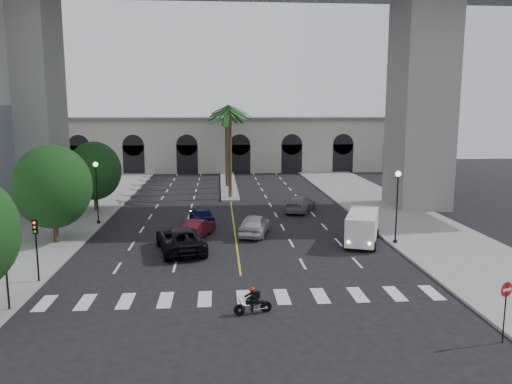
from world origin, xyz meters
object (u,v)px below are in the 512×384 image
at_px(car_b, 197,228).
at_px(do_not_enter_sign, 506,299).
at_px(car_c, 180,239).
at_px(car_d, 300,204).
at_px(lamp_post_left_far, 97,187).
at_px(motorcycle_rider, 254,302).
at_px(car_a, 255,225).
at_px(traffic_signal_near, 5,262).
at_px(traffic_signal_far, 36,240).
at_px(cargo_van, 362,227).
at_px(car_e, 202,215).
at_px(lamp_post_right, 397,201).

distance_m(car_b, do_not_enter_sign, 22.95).
xyz_separation_m(car_c, car_d, (10.38, 12.89, -0.09)).
xyz_separation_m(lamp_post_left_far, motorcycle_rider, (11.79, -19.57, -2.62)).
bearing_deg(car_a, traffic_signal_near, 62.23).
bearing_deg(traffic_signal_near, car_d, 52.09).
bearing_deg(traffic_signal_far, cargo_van, 18.90).
height_order(lamp_post_left_far, car_b, lamp_post_left_far).
bearing_deg(lamp_post_left_far, do_not_enter_sign, -46.80).
relative_size(car_a, car_e, 1.14).
distance_m(car_e, cargo_van, 14.01).
bearing_deg(lamp_post_right, car_b, 167.23).
height_order(car_c, car_d, car_c).
xyz_separation_m(motorcycle_rider, do_not_enter_sign, (10.11, -3.75, 1.31)).
height_order(traffic_signal_far, do_not_enter_sign, traffic_signal_far).
xyz_separation_m(motorcycle_rider, car_e, (-3.10, 19.56, 0.11)).
relative_size(traffic_signal_near, traffic_signal_far, 1.00).
bearing_deg(lamp_post_right, lamp_post_left_far, 160.67).
distance_m(lamp_post_left_far, do_not_enter_sign, 32.02).
bearing_deg(cargo_van, car_d, 122.90).
height_order(traffic_signal_near, car_d, traffic_signal_near).
bearing_deg(car_c, traffic_signal_near, 40.17).
height_order(car_a, car_b, car_a).
distance_m(traffic_signal_far, cargo_van, 21.59).
distance_m(traffic_signal_near, car_c, 12.52).
height_order(car_c, cargo_van, cargo_van).
bearing_deg(traffic_signal_near, car_e, 65.11).
bearing_deg(car_e, motorcycle_rider, 86.77).
bearing_deg(car_e, do_not_enter_sign, 107.31).
bearing_deg(car_c, traffic_signal_far, 25.62).
distance_m(lamp_post_left_far, cargo_van, 21.91).
distance_m(car_c, car_e, 8.62).
bearing_deg(cargo_van, lamp_post_left_far, -179.63).
relative_size(lamp_post_right, car_b, 1.25).
bearing_deg(lamp_post_left_far, car_b, -29.30).
bearing_deg(lamp_post_right, car_c, -177.96).
bearing_deg(car_d, traffic_signal_far, 69.67).
relative_size(traffic_signal_far, car_e, 0.86).
height_order(car_a, car_d, car_a).
height_order(car_e, cargo_van, cargo_van).
bearing_deg(car_b, traffic_signal_near, 80.21).
bearing_deg(lamp_post_left_far, motorcycle_rider, -58.94).
xyz_separation_m(lamp_post_left_far, car_c, (7.51, -8.54, -2.37)).
xyz_separation_m(car_b, car_e, (0.22, 4.75, 0.01)).
xyz_separation_m(traffic_signal_far, car_d, (17.79, 18.84, -1.75)).
bearing_deg(do_not_enter_sign, lamp_post_right, 64.98).
height_order(traffic_signal_far, car_a, traffic_signal_far).
bearing_deg(traffic_signal_far, traffic_signal_near, -90.00).
bearing_deg(cargo_van, car_a, 178.12).
distance_m(traffic_signal_far, car_d, 25.97).
distance_m(traffic_signal_far, motorcycle_rider, 12.88).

